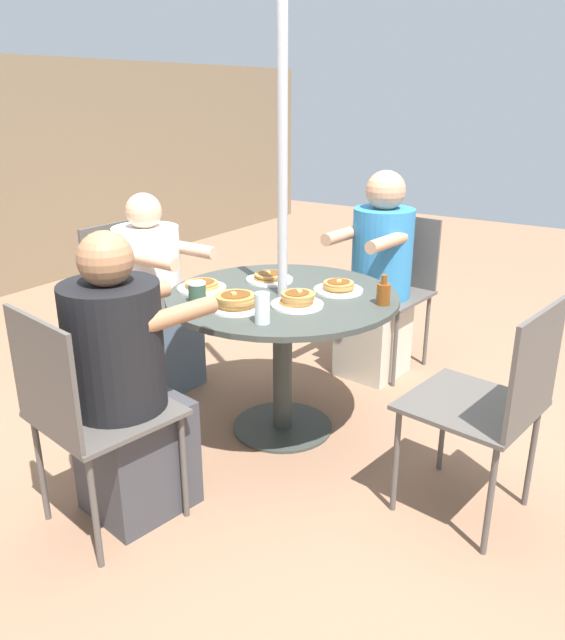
# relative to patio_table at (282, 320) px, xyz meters

# --- Properties ---
(ground_plane) EXTENTS (12.00, 12.00, 0.00)m
(ground_plane) POSITION_rel_patio_table_xyz_m (0.00, 0.00, -0.58)
(ground_plane) COLOR #8C664C
(patio_table) EXTENTS (1.09, 1.09, 0.71)m
(patio_table) POSITION_rel_patio_table_xyz_m (0.00, 0.00, 0.00)
(patio_table) COLOR #383D38
(patio_table) RESTS_ON ground
(umbrella_pole) EXTENTS (0.05, 0.05, 2.46)m
(umbrella_pole) POSITION_rel_patio_table_xyz_m (0.00, 0.00, 0.65)
(umbrella_pole) COLOR #ADADB2
(umbrella_pole) RESTS_ON ground
(patio_chair_north) EXTENTS (0.52, 0.52, 0.91)m
(patio_chair_north) POSITION_rel_patio_table_xyz_m (-0.15, -1.05, -0.05)
(patio_chair_north) COLOR #514C47
(patio_chair_north) RESTS_ON ground
(patio_chair_east) EXTENTS (0.50, 0.50, 0.91)m
(patio_chair_east) POSITION_rel_patio_table_xyz_m (1.06, -0.11, -0.05)
(patio_chair_east) COLOR #514C47
(patio_chair_east) RESTS_ON ground
(diner_east) EXTENTS (0.56, 0.39, 1.20)m
(diner_east) POSITION_rel_patio_table_xyz_m (0.88, -0.09, -0.03)
(diner_east) COLOR beige
(diner_east) RESTS_ON ground
(patio_chair_south) EXTENTS (0.48, 0.48, 0.91)m
(patio_chair_south) POSITION_rel_patio_table_xyz_m (0.04, 1.06, -0.05)
(patio_chair_south) COLOR #514C47
(patio_chair_south) RESTS_ON ground
(diner_south) EXTENTS (0.37, 0.55, 1.11)m
(diner_south) POSITION_rel_patio_table_xyz_m (0.03, 0.88, -0.08)
(diner_south) COLOR slate
(diner_south) RESTS_ON ground
(patio_chair_west) EXTENTS (0.53, 0.53, 0.91)m
(patio_chair_west) POSITION_rel_patio_table_xyz_m (-1.05, 0.18, -0.05)
(patio_chair_west) COLOR #514C47
(patio_chair_west) RESTS_ON ground
(diner_west) EXTENTS (0.56, 0.43, 1.16)m
(diner_west) POSITION_rel_patio_table_xyz_m (-0.87, 0.15, -0.06)
(diner_west) COLOR #3D3D42
(diner_west) RESTS_ON ground
(pancake_plate_a) EXTENTS (0.24, 0.24, 0.08)m
(pancake_plate_a) POSITION_rel_patio_table_xyz_m (-0.29, 0.05, 0.16)
(pancake_plate_a) COLOR white
(pancake_plate_a) RESTS_ON patio_table
(pancake_plate_b) EXTENTS (0.24, 0.24, 0.06)m
(pancake_plate_b) POSITION_rel_patio_table_xyz_m (0.18, -0.20, 0.15)
(pancake_plate_b) COLOR white
(pancake_plate_b) RESTS_ON patio_table
(pancake_plate_c) EXTENTS (0.24, 0.24, 0.05)m
(pancake_plate_c) POSITION_rel_patio_table_xyz_m (0.15, 0.18, 0.15)
(pancake_plate_c) COLOR white
(pancake_plate_c) RESTS_ON patio_table
(pancake_plate_d) EXTENTS (0.24, 0.24, 0.07)m
(pancake_plate_d) POSITION_rel_patio_table_xyz_m (-0.11, -0.15, 0.16)
(pancake_plate_d) COLOR white
(pancake_plate_d) RESTS_ON patio_table
(pancake_plate_e) EXTENTS (0.24, 0.24, 0.05)m
(pancake_plate_e) POSITION_rel_patio_table_xyz_m (-0.15, 0.37, 0.15)
(pancake_plate_e) COLOR white
(pancake_plate_e) RESTS_ON patio_table
(syrup_bottle) EXTENTS (0.08, 0.06, 0.14)m
(syrup_bottle) POSITION_rel_patio_table_xyz_m (0.13, -0.46, 0.18)
(syrup_bottle) COLOR brown
(syrup_bottle) RESTS_ON patio_table
(coffee_cup) EXTENTS (0.08, 0.08, 0.09)m
(coffee_cup) POSITION_rel_patio_table_xyz_m (-0.31, 0.26, 0.18)
(coffee_cup) COLOR #33513D
(coffee_cup) RESTS_ON patio_table
(drinking_glass_a) EXTENTS (0.06, 0.06, 0.13)m
(drinking_glass_a) POSITION_rel_patio_table_xyz_m (-0.37, -0.14, 0.20)
(drinking_glass_a) COLOR silver
(drinking_glass_a) RESTS_ON patio_table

